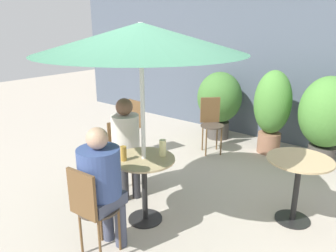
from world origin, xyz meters
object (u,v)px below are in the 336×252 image
(cafe_table_near, at_px, (144,175))
(potted_plant_1, at_px, (272,107))
(potted_plant_2, at_px, (327,115))
(umbrella, at_px, (141,38))
(cafe_table_far, at_px, (298,175))
(bistro_chair_1, at_px, (91,205))
(seated_person_0, at_px, (126,139))
(beer_glass_1, at_px, (163,148))
(potted_plant_0, at_px, (219,100))
(beer_glass_0, at_px, (124,153))
(seated_person_1, at_px, (102,180))
(bistro_chair_0, at_px, (123,150))
(bistro_chair_2, at_px, (211,119))
(bistro_chair_4, at_px, (132,123))

(cafe_table_near, xyz_separation_m, potted_plant_1, (0.28, 2.71, 0.24))
(potted_plant_2, height_order, umbrella, umbrella)
(cafe_table_far, bearing_deg, umbrella, -141.95)
(bistro_chair_1, distance_m, seated_person_0, 1.18)
(beer_glass_1, distance_m, potted_plant_0, 2.78)
(beer_glass_0, distance_m, potted_plant_1, 2.91)
(beer_glass_0, height_order, potted_plant_1, potted_plant_1)
(bistro_chair_1, distance_m, seated_person_1, 0.23)
(cafe_table_near, xyz_separation_m, seated_person_0, (-0.53, 0.27, 0.20))
(cafe_table_far, relative_size, potted_plant_0, 0.59)
(beer_glass_0, xyz_separation_m, potted_plant_1, (0.41, 2.88, -0.03))
(potted_plant_1, relative_size, potted_plant_2, 1.01)
(seated_person_1, xyz_separation_m, potted_plant_1, (0.25, 3.31, 0.05))
(bistro_chair_0, bearing_deg, bistro_chair_2, 21.71)
(bistro_chair_0, xyz_separation_m, seated_person_1, (0.70, -0.93, 0.18))
(seated_person_0, bearing_deg, umbrella, -90.00)
(bistro_chair_2, height_order, umbrella, umbrella)
(cafe_table_near, xyz_separation_m, umbrella, (0.00, 0.00, 1.39))
(bistro_chair_4, height_order, seated_person_1, seated_person_1)
(bistro_chair_2, bearing_deg, beer_glass_1, -118.98)
(cafe_table_far, bearing_deg, bistro_chair_1, -125.27)
(cafe_table_far, distance_m, seated_person_0, 1.95)
(bistro_chair_4, bearing_deg, bistro_chair_0, -42.81)
(beer_glass_1, xyz_separation_m, potted_plant_1, (0.18, 2.54, -0.04))
(bistro_chair_0, relative_size, seated_person_1, 0.73)
(bistro_chair_0, distance_m, umbrella, 1.56)
(beer_glass_0, bearing_deg, seated_person_0, 133.50)
(seated_person_0, relative_size, potted_plant_1, 0.91)
(bistro_chair_0, bearing_deg, bistro_chair_4, 65.80)
(seated_person_0, relative_size, seated_person_1, 1.01)
(bistro_chair_1, xyz_separation_m, potted_plant_0, (-0.78, 3.56, 0.17))
(seated_person_1, height_order, potted_plant_1, potted_plant_1)
(cafe_table_far, xyz_separation_m, potted_plant_0, (-2.01, 1.83, 0.18))
(bistro_chair_4, bearing_deg, beer_glass_0, -39.66)
(beer_glass_1, bearing_deg, beer_glass_0, -124.29)
(seated_person_1, relative_size, beer_glass_1, 6.96)
(beer_glass_0, height_order, umbrella, umbrella)
(bistro_chair_0, relative_size, potted_plant_1, 0.66)
(bistro_chair_2, xyz_separation_m, potted_plant_1, (0.79, 0.55, 0.22))
(bistro_chair_0, height_order, bistro_chair_1, same)
(umbrella, bearing_deg, seated_person_0, 153.40)
(cafe_table_far, height_order, potted_plant_0, potted_plant_0)
(bistro_chair_0, bearing_deg, umbrella, -90.00)
(bistro_chair_0, distance_m, potted_plant_2, 2.97)
(bistro_chair_0, distance_m, potted_plant_1, 2.57)
(seated_person_0, distance_m, potted_plant_0, 2.56)
(bistro_chair_4, xyz_separation_m, beer_glass_1, (1.49, -1.04, 0.27))
(bistro_chair_1, relative_size, beer_glass_0, 5.90)
(bistro_chair_0, xyz_separation_m, seated_person_0, (0.13, -0.06, 0.19))
(seated_person_0, bearing_deg, beer_glass_0, -109.90)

